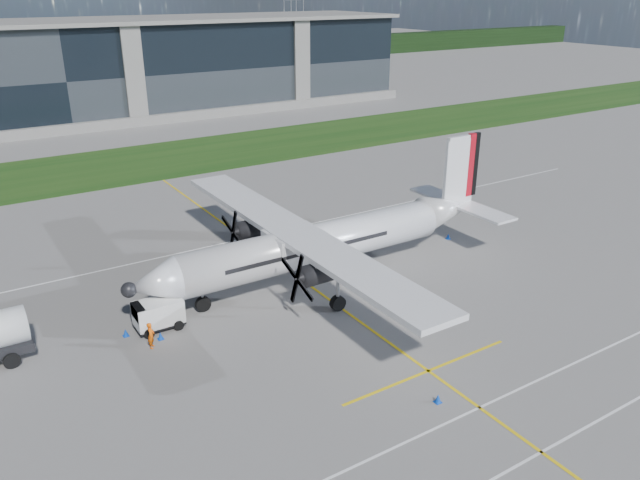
{
  "coord_description": "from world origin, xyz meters",
  "views": [
    {
      "loc": [
        -18.54,
        -28.27,
        20.56
      ],
      "look_at": [
        4.56,
        8.1,
        2.94
      ],
      "focal_mm": 35.0,
      "sensor_mm": 36.0,
      "label": 1
    }
  ],
  "objects_px": {
    "pylon_east": "(294,5)",
    "turboprop_aircraft": "(327,219)",
    "safety_cone_fwd": "(126,333)",
    "safety_cone_nose_port": "(160,336)",
    "baggage_tug": "(159,315)",
    "ground_crew_person": "(151,334)",
    "safety_cone_portwing": "(438,398)",
    "safety_cone_nose_stbd": "(139,308)",
    "safety_cone_tail": "(448,236)"
  },
  "relations": [
    {
      "from": "safety_cone_tail",
      "to": "safety_cone_nose_stbd",
      "type": "bearing_deg",
      "value": 176.79
    },
    {
      "from": "turboprop_aircraft",
      "to": "ground_crew_person",
      "type": "bearing_deg",
      "value": -169.68
    },
    {
      "from": "safety_cone_fwd",
      "to": "safety_cone_nose_stbd",
      "type": "distance_m",
      "value": 3.19
    },
    {
      "from": "turboprop_aircraft",
      "to": "safety_cone_portwing",
      "type": "relative_size",
      "value": 62.39
    },
    {
      "from": "safety_cone_fwd",
      "to": "safety_cone_nose_port",
      "type": "xyz_separation_m",
      "value": [
        1.73,
        -1.55,
        0.0
      ]
    },
    {
      "from": "turboprop_aircraft",
      "to": "safety_cone_nose_port",
      "type": "xyz_separation_m",
      "value": [
        -13.73,
        -1.99,
        -4.43
      ]
    },
    {
      "from": "ground_crew_person",
      "to": "safety_cone_portwing",
      "type": "distance_m",
      "value": 17.45
    },
    {
      "from": "turboprop_aircraft",
      "to": "safety_cone_nose_stbd",
      "type": "bearing_deg",
      "value": 170.7
    },
    {
      "from": "safety_cone_fwd",
      "to": "safety_cone_nose_port",
      "type": "relative_size",
      "value": 1.0
    },
    {
      "from": "safety_cone_fwd",
      "to": "turboprop_aircraft",
      "type": "bearing_deg",
      "value": 1.63
    },
    {
      "from": "ground_crew_person",
      "to": "safety_cone_nose_port",
      "type": "relative_size",
      "value": 3.89
    },
    {
      "from": "safety_cone_nose_stbd",
      "to": "safety_cone_nose_port",
      "type": "xyz_separation_m",
      "value": [
        0.02,
        -4.24,
        0.0
      ]
    },
    {
      "from": "baggage_tug",
      "to": "safety_cone_fwd",
      "type": "xyz_separation_m",
      "value": [
        -2.15,
        0.18,
        -0.72
      ]
    },
    {
      "from": "safety_cone_nose_port",
      "to": "safety_cone_nose_stbd",
      "type": "bearing_deg",
      "value": 90.32
    },
    {
      "from": "safety_cone_portwing",
      "to": "turboprop_aircraft",
      "type": "bearing_deg",
      "value": 78.0
    },
    {
      "from": "safety_cone_fwd",
      "to": "safety_cone_portwing",
      "type": "height_order",
      "value": "same"
    },
    {
      "from": "baggage_tug",
      "to": "safety_cone_nose_port",
      "type": "relative_size",
      "value": 6.45
    },
    {
      "from": "turboprop_aircraft",
      "to": "safety_cone_tail",
      "type": "height_order",
      "value": "turboprop_aircraft"
    },
    {
      "from": "pylon_east",
      "to": "safety_cone_nose_stbd",
      "type": "height_order",
      "value": "pylon_east"
    },
    {
      "from": "safety_cone_tail",
      "to": "pylon_east",
      "type": "bearing_deg",
      "value": 64.69
    },
    {
      "from": "pylon_east",
      "to": "safety_cone_portwing",
      "type": "bearing_deg",
      "value": -117.8
    },
    {
      "from": "turboprop_aircraft",
      "to": "safety_cone_portwing",
      "type": "bearing_deg",
      "value": -102.0
    },
    {
      "from": "turboprop_aircraft",
      "to": "baggage_tug",
      "type": "bearing_deg",
      "value": -177.32
    },
    {
      "from": "baggage_tug",
      "to": "safety_cone_fwd",
      "type": "height_order",
      "value": "baggage_tug"
    },
    {
      "from": "pylon_east",
      "to": "safety_cone_portwing",
      "type": "height_order",
      "value": "pylon_east"
    },
    {
      "from": "safety_cone_portwing",
      "to": "safety_cone_nose_port",
      "type": "relative_size",
      "value": 1.0
    },
    {
      "from": "baggage_tug",
      "to": "safety_cone_nose_port",
      "type": "bearing_deg",
      "value": -107.25
    },
    {
      "from": "safety_cone_fwd",
      "to": "safety_cone_nose_stbd",
      "type": "relative_size",
      "value": 1.0
    },
    {
      "from": "turboprop_aircraft",
      "to": "safety_cone_portwing",
      "type": "xyz_separation_m",
      "value": [
        -3.43,
        -16.12,
        -4.43
      ]
    },
    {
      "from": "pylon_east",
      "to": "safety_cone_fwd",
      "type": "xyz_separation_m",
      "value": [
        -95.58,
        -142.8,
        -14.75
      ]
    },
    {
      "from": "turboprop_aircraft",
      "to": "safety_cone_nose_port",
      "type": "bearing_deg",
      "value": -171.76
    },
    {
      "from": "pylon_east",
      "to": "safety_cone_fwd",
      "type": "bearing_deg",
      "value": -123.8
    },
    {
      "from": "baggage_tug",
      "to": "safety_cone_nose_port",
      "type": "height_order",
      "value": "baggage_tug"
    },
    {
      "from": "ground_crew_person",
      "to": "safety_cone_fwd",
      "type": "relative_size",
      "value": 3.89
    },
    {
      "from": "safety_cone_portwing",
      "to": "safety_cone_fwd",
      "type": "bearing_deg",
      "value": 127.51
    },
    {
      "from": "safety_cone_portwing",
      "to": "safety_cone_nose_port",
      "type": "height_order",
      "value": "same"
    },
    {
      "from": "pylon_east",
      "to": "turboprop_aircraft",
      "type": "bearing_deg",
      "value": -119.37
    },
    {
      "from": "safety_cone_portwing",
      "to": "safety_cone_nose_port",
      "type": "xyz_separation_m",
      "value": [
        -10.3,
        14.13,
        0.0
      ]
    },
    {
      "from": "baggage_tug",
      "to": "safety_cone_portwing",
      "type": "distance_m",
      "value": 18.39
    },
    {
      "from": "turboprop_aircraft",
      "to": "safety_cone_fwd",
      "type": "bearing_deg",
      "value": -178.37
    },
    {
      "from": "turboprop_aircraft",
      "to": "ground_crew_person",
      "type": "relative_size",
      "value": 16.05
    },
    {
      "from": "safety_cone_portwing",
      "to": "safety_cone_nose_port",
      "type": "distance_m",
      "value": 17.49
    },
    {
      "from": "ground_crew_person",
      "to": "turboprop_aircraft",
      "type": "bearing_deg",
      "value": -51.95
    },
    {
      "from": "safety_cone_nose_stbd",
      "to": "pylon_east",
      "type": "bearing_deg",
      "value": 56.18
    },
    {
      "from": "safety_cone_fwd",
      "to": "safety_cone_tail",
      "type": "xyz_separation_m",
      "value": [
        28.61,
        1.19,
        0.0
      ]
    },
    {
      "from": "turboprop_aircraft",
      "to": "baggage_tug",
      "type": "relative_size",
      "value": 9.68
    },
    {
      "from": "safety_cone_tail",
      "to": "safety_cone_nose_port",
      "type": "bearing_deg",
      "value": -174.19
    },
    {
      "from": "turboprop_aircraft",
      "to": "baggage_tug",
      "type": "distance_m",
      "value": 13.83
    },
    {
      "from": "turboprop_aircraft",
      "to": "safety_cone_nose_port",
      "type": "relative_size",
      "value": 62.39
    },
    {
      "from": "ground_crew_person",
      "to": "safety_cone_nose_port",
      "type": "xyz_separation_m",
      "value": [
        0.75,
        0.65,
        -0.72
      ]
    }
  ]
}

